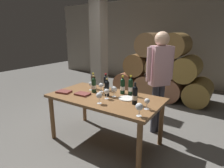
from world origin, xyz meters
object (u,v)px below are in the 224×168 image
object	(u,v)px
wine_bottle_2	(93,82)
wine_glass_1	(107,92)
wine_bottle_4	(106,83)
wine_bottle_5	(94,85)
wine_glass_2	(91,84)
sommelier_presenting	(160,74)
wine_glass_6	(101,86)
dining_table	(105,102)
wine_bottle_1	(123,86)
wine_bottle_6	(107,88)
wine_glass_4	(114,90)
leather_ledger	(64,92)
wine_glass_0	(99,96)
wine_glass_3	(147,102)
wine_glass_5	(139,107)
wine_bottle_3	(135,95)
serving_plate	(127,98)
tasting_notebook	(83,94)
wine_bottle_0	(131,87)

from	to	relation	value
wine_bottle_2	wine_glass_1	xyz separation A→B (m)	(0.49, -0.31, -0.01)
wine_bottle_4	wine_bottle_5	world-z (taller)	wine_bottle_4
wine_glass_2	sommelier_presenting	world-z (taller)	sommelier_presenting
wine_bottle_4	wine_glass_6	distance (m)	0.13
dining_table	wine_glass_2	xyz separation A→B (m)	(-0.39, 0.14, 0.19)
wine_bottle_4	sommelier_presenting	xyz separation A→B (m)	(0.75, 0.47, 0.16)
wine_glass_6	wine_bottle_2	bearing A→B (deg)	158.28
sommelier_presenting	wine_bottle_1	bearing A→B (deg)	-130.67
wine_bottle_5	wine_bottle_6	xyz separation A→B (m)	(0.28, -0.03, -0.00)
dining_table	wine_glass_4	distance (m)	0.25
wine_bottle_2	leather_ledger	world-z (taller)	wine_bottle_2
wine_glass_0	wine_glass_3	bearing A→B (deg)	15.48
wine_bottle_2	sommelier_presenting	bearing A→B (deg)	27.40
wine_glass_6	wine_glass_3	bearing A→B (deg)	-15.94
wine_bottle_5	wine_glass_2	distance (m)	0.14
wine_glass_3	wine_glass_6	xyz separation A→B (m)	(-0.90, 0.26, 0.01)
wine_glass_5	sommelier_presenting	bearing A→B (deg)	98.17
wine_bottle_5	wine_glass_4	world-z (taller)	wine_bottle_5
dining_table	wine_bottle_2	size ratio (longest dim) A/B	6.22
wine_bottle_6	wine_bottle_2	bearing A→B (deg)	154.93
wine_bottle_4	sommelier_presenting	size ratio (longest dim) A/B	0.17
dining_table	wine_bottle_3	world-z (taller)	wine_bottle_3
serving_plate	wine_glass_4	bearing A→B (deg)	-173.59
wine_bottle_5	wine_glass_3	distance (m)	1.01
wine_glass_5	serving_plate	size ratio (longest dim) A/B	0.68
wine_bottle_5	wine_glass_5	size ratio (longest dim) A/B	1.73
wine_bottle_6	leather_ledger	distance (m)	0.73
wine_bottle_1	wine_glass_6	world-z (taller)	wine_bottle_1
wine_bottle_3	sommelier_presenting	distance (m)	0.81
wine_bottle_3	wine_glass_6	size ratio (longest dim) A/B	1.99
wine_glass_0	sommelier_presenting	world-z (taller)	sommelier_presenting
wine_glass_1	wine_glass_0	bearing A→B (deg)	-83.33
wine_bottle_2	dining_table	bearing A→B (deg)	-30.52
wine_bottle_4	wine_glass_2	xyz separation A→B (m)	(-0.21, -0.14, -0.02)
wine_bottle_6	wine_glass_5	world-z (taller)	wine_bottle_6
wine_bottle_1	wine_bottle_5	xyz separation A→B (m)	(-0.42, -0.19, -0.00)
wine_glass_0	leather_ledger	distance (m)	0.78
dining_table	serving_plate	world-z (taller)	serving_plate
wine_glass_1	tasting_notebook	size ratio (longest dim) A/B	0.69
wine_glass_3	wine_bottle_6	bearing A→B (deg)	167.84
wine_bottle_6	wine_glass_6	xyz separation A→B (m)	(-0.19, 0.10, -0.01)
wine_bottle_4	wine_bottle_0	bearing A→B (deg)	-1.29
wine_bottle_5	wine_glass_5	bearing A→B (deg)	-23.15
leather_ledger	serving_plate	size ratio (longest dim) A/B	0.92
wine_bottle_0	wine_bottle_6	bearing A→B (deg)	-141.63
wine_glass_2	wine_glass_6	world-z (taller)	wine_glass_6
wine_bottle_2	wine_glass_5	xyz separation A→B (m)	(1.14, -0.59, -0.00)
sommelier_presenting	leather_ledger	bearing A→B (deg)	-142.43
wine_glass_2	wine_glass_6	bearing A→B (deg)	1.49
wine_bottle_0	wine_glass_1	distance (m)	0.40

